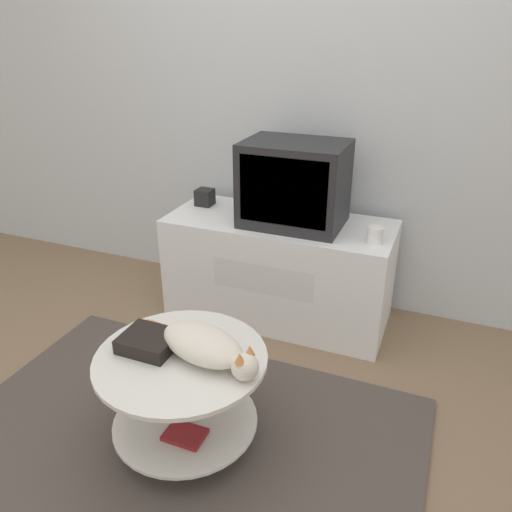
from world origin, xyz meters
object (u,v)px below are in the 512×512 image
object	(u,v)px
tv	(294,184)
speaker	(205,197)
dvd_box	(149,341)
cat	(205,346)

from	to	relation	value
tv	speaker	size ratio (longest dim) A/B	5.54
tv	speaker	xyz separation A→B (m)	(-0.57, 0.09, -0.17)
speaker	dvd_box	world-z (taller)	speaker
dvd_box	cat	bearing A→B (deg)	6.10
speaker	dvd_box	distance (m)	1.22
tv	dvd_box	size ratio (longest dim) A/B	2.56
tv	speaker	world-z (taller)	tv
tv	cat	distance (m)	1.09
tv	dvd_box	world-z (taller)	tv
speaker	dvd_box	xyz separation A→B (m)	(0.35, -1.16, -0.17)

